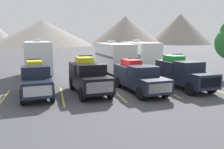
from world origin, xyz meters
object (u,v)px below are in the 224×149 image
object	(u,v)px
pickup_truck_c	(138,77)
pickup_truck_a	(36,79)
pickup_truck_b	(89,76)
pickup_truck_d	(183,73)
camper_trailer_b	(114,57)
camper_trailer_a	(38,57)
camper_trailer_c	(140,55)

from	to	relation	value
pickup_truck_c	pickup_truck_a	bearing A→B (deg)	175.06
pickup_truck_b	pickup_truck_d	bearing A→B (deg)	-2.59
camper_trailer_b	pickup_truck_b	bearing A→B (deg)	-117.45
camper_trailer_a	camper_trailer_b	world-z (taller)	camper_trailer_a
camper_trailer_a	camper_trailer_c	size ratio (longest dim) A/B	1.05
pickup_truck_a	pickup_truck_b	size ratio (longest dim) A/B	1.02
pickup_truck_a	camper_trailer_a	size ratio (longest dim) A/B	0.72
pickup_truck_a	pickup_truck_d	xyz separation A→B (m)	(11.23, -0.47, 0.07)
camper_trailer_b	camper_trailer_c	distance (m)	3.45
pickup_truck_a	pickup_truck_d	size ratio (longest dim) A/B	0.96
pickup_truck_b	pickup_truck_d	distance (m)	7.54
pickup_truck_b	pickup_truck_d	size ratio (longest dim) A/B	0.94
camper_trailer_a	camper_trailer_b	size ratio (longest dim) A/B	0.96
pickup_truck_a	pickup_truck_b	bearing A→B (deg)	-2.07
pickup_truck_b	pickup_truck_d	xyz separation A→B (m)	(7.53, -0.34, 0.01)
pickup_truck_a	pickup_truck_d	distance (m)	11.24
pickup_truck_a	camper_trailer_c	bearing A→B (deg)	37.51
pickup_truck_d	camper_trailer_c	xyz separation A→B (m)	(-0.21, 8.93, 0.71)
pickup_truck_d	camper_trailer_b	world-z (taller)	camper_trailer_b
pickup_truck_a	camper_trailer_b	size ratio (longest dim) A/B	0.69
pickup_truck_b	camper_trailer_c	distance (m)	11.31
camper_trailer_c	camper_trailer_b	bearing A→B (deg)	-164.57
pickup_truck_a	pickup_truck_c	world-z (taller)	pickup_truck_a
camper_trailer_a	pickup_truck_a	bearing A→B (deg)	-88.64
pickup_truck_d	camper_trailer_a	distance (m)	14.31
camper_trailer_a	pickup_truck_c	bearing A→B (deg)	-49.10
camper_trailer_c	pickup_truck_a	bearing A→B (deg)	-142.49
pickup_truck_b	pickup_truck_c	world-z (taller)	pickup_truck_b
pickup_truck_b	camper_trailer_c	bearing A→B (deg)	49.59
pickup_truck_c	camper_trailer_a	xyz separation A→B (m)	(-7.58, 8.75, 0.90)
pickup_truck_d	camper_trailer_c	world-z (taller)	camper_trailer_c
pickup_truck_b	pickup_truck_a	bearing A→B (deg)	177.93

